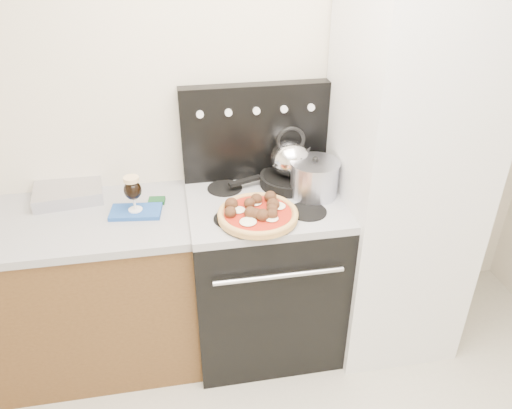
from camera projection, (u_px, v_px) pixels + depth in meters
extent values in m
cube|color=beige|center=(238.00, 114.00, 2.57)|extent=(3.50, 0.01, 2.50)
cube|color=brown|center=(53.00, 299.00, 2.57)|extent=(1.45, 0.60, 0.86)
cube|color=#9FA0A4|center=(33.00, 225.00, 2.34)|extent=(1.48, 0.63, 0.04)
cube|color=black|center=(264.00, 276.00, 2.71)|extent=(0.76, 0.65, 0.88)
cube|color=#ADADB2|center=(265.00, 203.00, 2.48)|extent=(0.76, 0.65, 0.04)
cube|color=black|center=(255.00, 132.00, 2.57)|extent=(0.76, 0.08, 0.50)
cube|color=silver|center=(400.00, 185.00, 2.54)|extent=(0.64, 0.68, 1.90)
cube|color=white|center=(68.00, 193.00, 2.50)|extent=(0.35, 0.28, 0.07)
cube|color=#214EA3|center=(136.00, 212.00, 2.39)|extent=(0.25, 0.17, 0.02)
cylinder|color=black|center=(258.00, 219.00, 2.31)|extent=(0.42, 0.42, 0.01)
cylinder|color=black|center=(289.00, 180.00, 2.59)|extent=(0.39, 0.39, 0.05)
cylinder|color=#B3B5C5|center=(314.00, 179.00, 2.47)|extent=(0.25, 0.25, 0.17)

